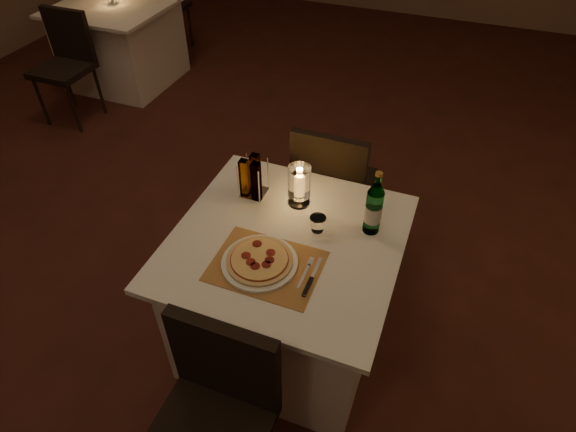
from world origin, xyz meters
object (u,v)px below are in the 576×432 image
(chair_near, at_px, (216,405))
(water_bottle, at_px, (374,208))
(tumbler, at_px, (318,224))
(pizza, at_px, (260,260))
(hurricane_candle, at_px, (299,183))
(neighbor_table_left, at_px, (122,44))
(chair_far, at_px, (331,180))
(plate, at_px, (260,262))
(main_table, at_px, (287,292))

(chair_near, height_order, water_bottle, water_bottle)
(tumbler, bearing_deg, water_bottle, 20.76)
(chair_near, distance_m, water_bottle, 1.02)
(pizza, distance_m, hurricane_candle, 0.44)
(chair_near, relative_size, neighbor_table_left, 0.90)
(chair_near, relative_size, pizza, 3.21)
(chair_far, height_order, pizza, chair_far)
(tumbler, height_order, hurricane_candle, hurricane_candle)
(tumbler, height_order, neighbor_table_left, tumbler)
(plate, bearing_deg, chair_near, -84.65)
(chair_near, relative_size, plate, 2.81)
(pizza, relative_size, hurricane_candle, 1.35)
(pizza, relative_size, neighbor_table_left, 0.28)
(chair_far, xyz_separation_m, plate, (-0.05, -0.89, 0.20))
(hurricane_candle, bearing_deg, water_bottle, -9.49)
(hurricane_candle, bearing_deg, neighbor_table_left, 141.66)
(tumbler, relative_size, neighbor_table_left, 0.07)
(tumbler, xyz_separation_m, neighbor_table_left, (-2.67, 2.15, -0.40))
(chair_far, relative_size, water_bottle, 2.81)
(main_table, bearing_deg, hurricane_candle, 97.35)
(neighbor_table_left, bearing_deg, chair_near, -49.17)
(main_table, bearing_deg, neighbor_table_left, 138.70)
(main_table, bearing_deg, chair_far, 90.00)
(chair_near, bearing_deg, neighbor_table_left, 130.83)
(chair_near, bearing_deg, plate, 95.35)
(main_table, distance_m, neighbor_table_left, 3.41)
(pizza, bearing_deg, chair_near, -84.65)
(plate, xyz_separation_m, hurricane_candle, (0.02, 0.43, 0.11))
(plate, distance_m, tumbler, 0.33)
(hurricane_candle, bearing_deg, chair_far, 86.00)
(water_bottle, bearing_deg, neighbor_table_left, 144.54)
(main_table, relative_size, neighbor_table_left, 1.00)
(pizza, relative_size, water_bottle, 0.87)
(main_table, height_order, chair_far, chair_far)
(pizza, distance_m, neighbor_table_left, 3.52)
(tumbler, bearing_deg, pizza, -119.15)
(water_bottle, bearing_deg, chair_near, -110.20)
(neighbor_table_left, bearing_deg, pizza, -44.06)
(chair_far, height_order, hurricane_candle, hurricane_candle)
(tumbler, distance_m, hurricane_candle, 0.22)
(pizza, bearing_deg, neighbor_table_left, 135.94)
(neighbor_table_left, bearing_deg, water_bottle, -35.46)
(main_table, xyz_separation_m, plate, (-0.05, -0.18, 0.38))
(plate, height_order, water_bottle, water_bottle)
(plate, bearing_deg, tumbler, 60.86)
(tumbler, distance_m, water_bottle, 0.26)
(plate, distance_m, water_bottle, 0.55)
(tumbler, xyz_separation_m, hurricane_candle, (-0.14, 0.15, 0.08))
(chair_near, xyz_separation_m, tumbler, (0.11, 0.82, 0.23))
(main_table, xyz_separation_m, pizza, (-0.05, -0.18, 0.39))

